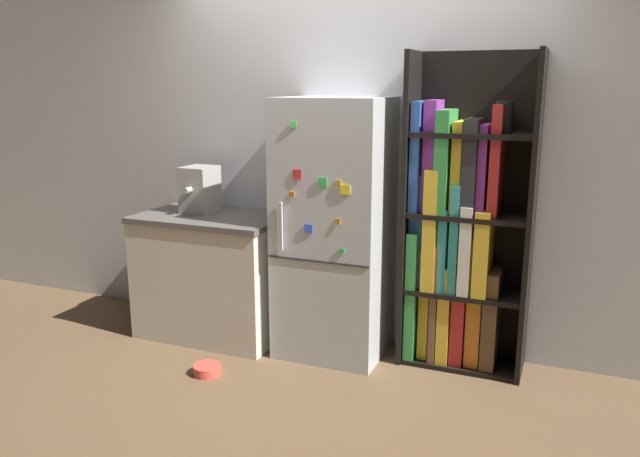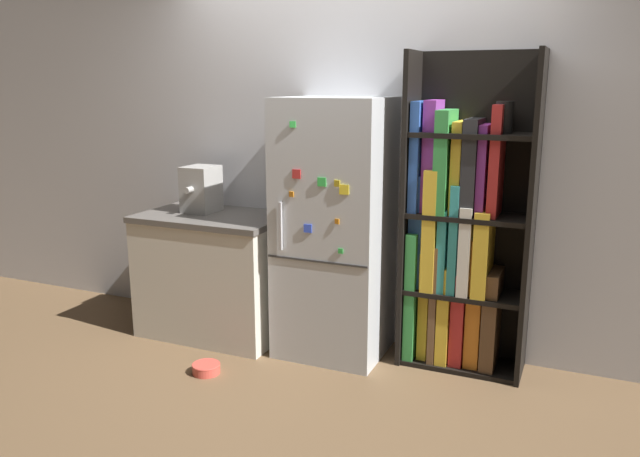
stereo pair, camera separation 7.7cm
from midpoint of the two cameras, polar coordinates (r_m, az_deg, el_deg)
The scene contains 7 objects.
ground_plane at distance 4.13m, azimuth 0.91°, elevation -11.89°, with size 16.00×16.00×0.00m, color brown.
wall_back at distance 4.21m, azimuth 3.48°, elevation 7.03°, with size 8.00×0.05×2.60m.
refrigerator at distance 4.00m, azimuth 1.87°, elevation -0.07°, with size 0.67×0.59×1.66m.
bookshelf at distance 3.92m, azimuth 13.06°, elevation -0.64°, with size 0.76×0.35×1.94m.
kitchen_counter at distance 4.47m, azimuth -9.06°, elevation -4.11°, with size 1.01×0.65×0.86m.
espresso_machine at distance 4.44m, azimuth -10.33°, elevation 3.57°, with size 0.21×0.30×0.32m.
pet_bowl at distance 3.99m, azimuth -9.81°, elevation -12.44°, with size 0.18×0.18×0.06m.
Camera 2 is at (1.47, -3.44, 1.74)m, focal length 35.00 mm.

